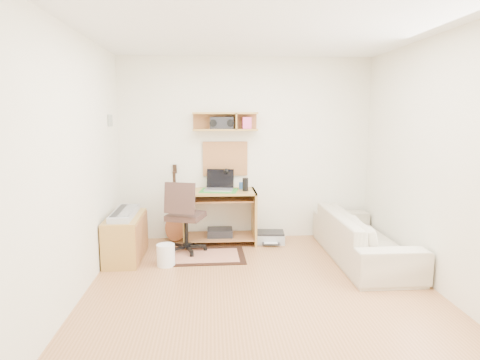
{
  "coord_description": "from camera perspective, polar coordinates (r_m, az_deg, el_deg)",
  "views": [
    {
      "loc": [
        -0.5,
        -4.05,
        1.79
      ],
      "look_at": [
        -0.15,
        1.05,
        1.0
      ],
      "focal_mm": 31.55,
      "sensor_mm": 36.0,
      "label": 1
    }
  ],
  "objects": [
    {
      "name": "cabinet",
      "position": [
        5.5,
        -15.22,
        -7.5
      ],
      "size": [
        0.4,
        0.9,
        0.55
      ],
      "primitive_type": "cube",
      "color": "#B88A40",
      "rests_on": "floor"
    },
    {
      "name": "desk",
      "position": [
        5.94,
        -2.75,
        -5.0
      ],
      "size": [
        1.0,
        0.55,
        0.75
      ],
      "primitive_type": null,
      "color": "#B88A40",
      "rests_on": "floor"
    },
    {
      "name": "pencil_cup",
      "position": [
        5.97,
        0.19,
        -0.78
      ],
      "size": [
        0.07,
        0.07,
        0.1
      ],
      "primitive_type": "cylinder",
      "color": "#315A95",
      "rests_on": "desk"
    },
    {
      "name": "desk_lamp",
      "position": [
        5.98,
        -1.42,
        0.2
      ],
      "size": [
        0.1,
        0.1,
        0.29
      ],
      "primitive_type": null,
      "color": "black",
      "rests_on": "desk"
    },
    {
      "name": "back_wall",
      "position": [
        6.09,
        0.8,
        4.17
      ],
      "size": [
        3.6,
        0.01,
        2.6
      ],
      "primitive_type": "cube",
      "color": "white",
      "rests_on": "ground"
    },
    {
      "name": "boombox",
      "position": [
        5.92,
        -2.5,
        7.71
      ],
      "size": [
        0.32,
        0.15,
        0.17
      ],
      "primitive_type": "cube",
      "color": "black",
      "rests_on": "wall_shelf"
    },
    {
      "name": "sofa",
      "position": [
        5.5,
        16.31,
        -6.33
      ],
      "size": [
        0.58,
        1.99,
        0.78
      ],
      "primitive_type": "imported",
      "rotation": [
        0.0,
        0.0,
        1.57
      ],
      "color": "#BFB397",
      "rests_on": "floor"
    },
    {
      "name": "printer",
      "position": [
        6.04,
        4.13,
        -7.64
      ],
      "size": [
        0.42,
        0.34,
        0.15
      ],
      "primitive_type": "cube",
      "rotation": [
        0.0,
        0.0,
        -0.09
      ],
      "color": "#A5A8AA",
      "rests_on": "floor"
    },
    {
      "name": "wall_photo",
      "position": [
        5.69,
        -17.16,
        7.7
      ],
      "size": [
        0.02,
        0.2,
        0.15
      ],
      "primitive_type": "cube",
      "color": "#4C8CBF",
      "rests_on": "left_wall"
    },
    {
      "name": "rug",
      "position": [
        5.49,
        -4.95,
        -10.19
      ],
      "size": [
        1.06,
        0.71,
        0.01
      ],
      "primitive_type": "cube",
      "rotation": [
        0.0,
        0.0,
        0.02
      ],
      "color": "beige",
      "rests_on": "floor"
    },
    {
      "name": "wall_shelf",
      "position": [
        5.92,
        -2.01,
        7.91
      ],
      "size": [
        0.9,
        0.25,
        0.26
      ],
      "primitive_type": "cube",
      "color": "#B88A40",
      "rests_on": "back_wall"
    },
    {
      "name": "right_wall",
      "position": [
        4.68,
        25.61,
        1.93
      ],
      "size": [
        0.01,
        4.0,
        2.6
      ],
      "primitive_type": "cube",
      "color": "white",
      "rests_on": "ground"
    },
    {
      "name": "waste_basket",
      "position": [
        5.2,
        -10.0,
        -9.96
      ],
      "size": [
        0.26,
        0.26,
        0.26
      ],
      "primitive_type": "cylinder",
      "rotation": [
        0.0,
        0.0,
        -0.22
      ],
      "color": "white",
      "rests_on": "floor"
    },
    {
      "name": "ceiling",
      "position": [
        4.16,
        3.25,
        20.1
      ],
      "size": [
        3.6,
        4.0,
        0.01
      ],
      "primitive_type": "cube",
      "color": "white",
      "rests_on": "ground"
    },
    {
      "name": "speaker",
      "position": [
        5.82,
        0.73,
        -0.61
      ],
      "size": [
        0.08,
        0.08,
        0.18
      ],
      "primitive_type": "cylinder",
      "color": "black",
      "rests_on": "desk"
    },
    {
      "name": "cork_board",
      "position": [
        6.06,
        -2.02,
        2.91
      ],
      "size": [
        0.64,
        0.03,
        0.49
      ],
      "primitive_type": "cube",
      "color": "tan",
      "rests_on": "back_wall"
    },
    {
      "name": "guitar",
      "position": [
        6.06,
        -8.79,
        -3.13
      ],
      "size": [
        0.3,
        0.19,
        1.1
      ],
      "primitive_type": null,
      "rotation": [
        0.0,
        0.0,
        -0.03
      ],
      "color": "#B26037",
      "rests_on": "floor"
    },
    {
      "name": "left_wall",
      "position": [
        4.28,
        -21.67,
        1.61
      ],
      "size": [
        0.01,
        4.0,
        2.6
      ],
      "primitive_type": "cube",
      "color": "white",
      "rests_on": "ground"
    },
    {
      "name": "laptop",
      "position": [
        5.82,
        -2.87,
        -0.06
      ],
      "size": [
        0.44,
        0.44,
        0.29
      ],
      "primitive_type": null,
      "rotation": [
        0.0,
        0.0,
        -0.17
      ],
      "color": "silver",
      "rests_on": "desk"
    },
    {
      "name": "music_keyboard",
      "position": [
        5.43,
        -15.35,
        -4.35
      ],
      "size": [
        0.25,
        0.8,
        0.07
      ],
      "primitive_type": "cube",
      "color": "#B2B5BA",
      "rests_on": "cabinet"
    },
    {
      "name": "task_chair",
      "position": [
        5.56,
        -7.32,
        -4.86
      ],
      "size": [
        0.62,
        0.62,
        0.97
      ],
      "primitive_type": null,
      "rotation": [
        0.0,
        0.0,
        -0.3
      ],
      "color": "#3B2822",
      "rests_on": "floor"
    },
    {
      "name": "floor",
      "position": [
        4.45,
        2.95,
        -14.98
      ],
      "size": [
        3.6,
        4.0,
        0.01
      ],
      "primitive_type": "cube",
      "color": "#B57B4B",
      "rests_on": "ground"
    }
  ]
}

